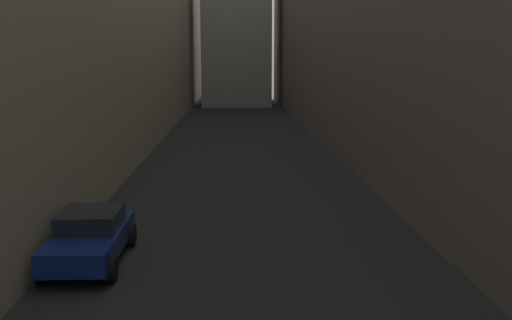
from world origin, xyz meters
TOP-DOWN VIEW (x-y plane):
  - ground_plane at (0.00, 48.00)m, footprint 264.00×264.00m
  - parked_car_left_third at (-4.40, 19.68)m, footprint 1.94×4.26m

SIDE VIEW (x-z plane):
  - ground_plane at x=0.00m, z-range 0.00..0.00m
  - parked_car_left_third at x=-4.40m, z-range 0.03..1.47m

